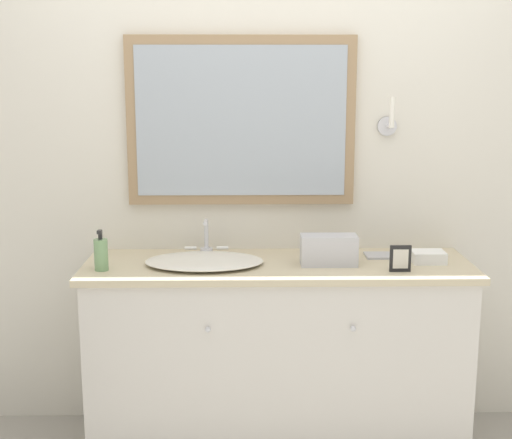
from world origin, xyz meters
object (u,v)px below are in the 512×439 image
at_px(sink_basin, 204,260).
at_px(picture_frame, 400,259).
at_px(soap_bottle, 101,254).
at_px(appliance_box, 329,250).

distance_m(sink_basin, picture_frame, 0.86).
bearing_deg(sink_basin, soap_bottle, -168.96).
relative_size(soap_bottle, picture_frame, 1.55).
bearing_deg(picture_frame, appliance_box, 158.30).
bearing_deg(sink_basin, picture_frame, -8.78).
xyz_separation_m(sink_basin, picture_frame, (0.85, -0.13, 0.04)).
distance_m(appliance_box, picture_frame, 0.32).
bearing_deg(appliance_box, sink_basin, 178.57).
height_order(soap_bottle, appliance_box, soap_bottle).
height_order(sink_basin, picture_frame, sink_basin).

